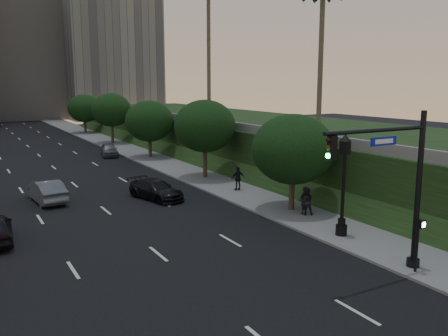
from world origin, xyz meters
TOP-DOWN VIEW (x-y plane):
  - ground at (0.00, 0.00)m, footprint 160.00×160.00m
  - road_surface at (0.00, 30.00)m, footprint 16.00×140.00m
  - sidewalk_right at (10.25, 30.00)m, footprint 4.50×140.00m
  - embankment at (22.00, 28.00)m, footprint 18.00×90.00m
  - parapet_wall at (13.50, 28.00)m, footprint 0.35×90.00m
  - office_block_mid at (6.00, 102.00)m, footprint 22.00×18.00m
  - office_block_right at (24.00, 96.00)m, footprint 20.00×22.00m
  - tree_right_a at (10.30, 8.00)m, footprint 5.20×5.20m
  - tree_right_b at (10.30, 20.00)m, footprint 5.20×5.20m
  - tree_right_c at (10.30, 33.00)m, footprint 5.20×5.20m
  - tree_right_d at (10.30, 47.00)m, footprint 5.20×5.20m
  - tree_right_e at (10.30, 62.00)m, footprint 5.20×5.20m
  - traffic_signal_mast at (7.99, -2.29)m, footprint 5.68×0.56m
  - street_lamp at (9.41, 2.54)m, footprint 0.64×0.64m
  - pedestrian_signal at (8.69, -2.79)m, footprint 0.30×0.33m
  - sedan_mid_left at (-2.87, 18.27)m, footprint 2.12×4.85m
  - sedan_near_right at (3.98, 15.33)m, footprint 3.15×5.08m
  - sedan_far_right at (6.77, 36.47)m, footprint 2.51×4.56m
  - pedestrian_a at (10.33, 6.79)m, footprint 0.68×0.50m
  - pedestrian_b at (10.31, 6.53)m, footprint 1.03×0.95m
  - pedestrian_c at (10.18, 14.37)m, footprint 1.10×0.54m

SIDE VIEW (x-z plane):
  - ground at x=0.00m, z-range 0.00..0.00m
  - road_surface at x=0.00m, z-range 0.00..0.02m
  - sidewalk_right at x=10.25m, z-range 0.00..0.15m
  - sedan_near_right at x=3.98m, z-range 0.00..1.37m
  - sedan_far_right at x=6.77m, z-range 0.00..1.47m
  - sedan_mid_left at x=-2.87m, z-range 0.00..1.55m
  - pedestrian_b at x=10.31m, z-range 0.15..1.84m
  - pedestrian_a at x=10.33m, z-range 0.15..1.86m
  - pedestrian_c at x=10.18m, z-range 0.15..1.96m
  - pedestrian_signal at x=8.69m, z-range 0.32..2.82m
  - embankment at x=22.00m, z-range 0.00..4.00m
  - street_lamp at x=9.41m, z-range -0.18..5.44m
  - traffic_signal_mast at x=7.99m, z-range 0.17..7.17m
  - tree_right_a at x=10.30m, z-range 0.90..7.14m
  - tree_right_c at x=10.30m, z-range 0.90..7.14m
  - tree_right_e at x=10.30m, z-range 0.90..7.14m
  - parapet_wall at x=13.50m, z-range 4.00..4.70m
  - tree_right_b at x=10.30m, z-range 1.15..7.88m
  - tree_right_d at x=10.30m, z-range 1.15..7.88m
  - office_block_mid at x=6.00m, z-range 0.00..26.00m
  - office_block_right at x=24.00m, z-range 0.00..36.00m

